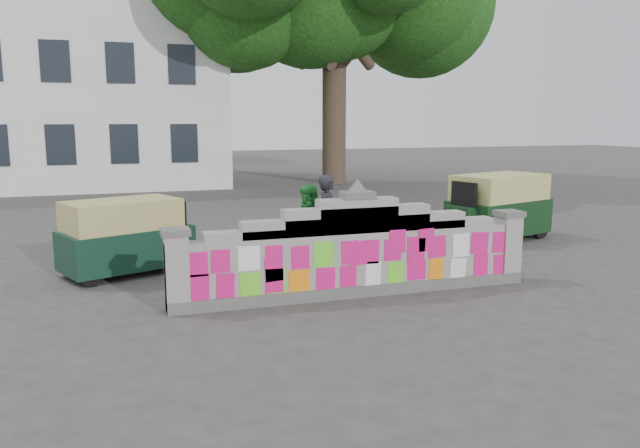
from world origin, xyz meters
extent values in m
plane|color=#383533|center=(0.00, 0.00, 0.00)|extent=(100.00, 100.00, 0.00)
cube|color=#4C4C49|center=(0.00, 0.00, 0.10)|extent=(6.40, 0.42, 0.20)
cube|color=gray|center=(0.00, 0.00, 0.60)|extent=(6.40, 0.32, 1.00)
cube|color=gray|center=(0.00, 0.00, 1.17)|extent=(5.20, 0.32, 0.14)
cube|color=gray|center=(0.00, 0.00, 1.24)|extent=(4.00, 0.32, 0.28)
cube|color=gray|center=(0.00, 0.00, 1.32)|extent=(2.60, 0.32, 0.44)
cube|color=gray|center=(0.00, 0.00, 1.39)|extent=(1.40, 0.32, 0.58)
cube|color=#4C4C49|center=(0.00, 0.00, 1.74)|extent=(0.55, 0.36, 0.12)
cone|color=#4C4C49|center=(0.00, 0.00, 1.90)|extent=(0.36, 0.36, 0.22)
cube|color=gray|center=(-3.02, 0.00, 0.62)|extent=(0.36, 0.40, 1.24)
cube|color=#4C4C49|center=(-3.02, 0.00, 1.28)|extent=(0.44, 0.44, 0.10)
cube|color=gray|center=(3.02, 0.00, 0.62)|extent=(0.36, 0.40, 1.24)
cube|color=#4C4C49|center=(3.02, 0.00, 1.28)|extent=(0.44, 0.44, 0.10)
cube|color=silver|center=(-7.00, 22.00, 4.00)|extent=(16.00, 10.00, 8.00)
cylinder|color=#38281E|center=(6.00, 18.00, 3.00)|extent=(1.10, 1.10, 6.00)
imported|color=black|center=(-0.02, 1.44, 0.50)|extent=(1.98, 0.87, 1.01)
imported|color=black|center=(-0.02, 1.44, 0.86)|extent=(0.47, 0.66, 1.71)
imported|color=green|center=(-0.22, 1.93, 0.86)|extent=(1.05, 1.06, 1.73)
cube|color=black|center=(-3.77, 2.81, 0.52)|extent=(2.55, 1.99, 0.75)
cube|color=tan|center=(-3.77, 2.81, 1.18)|extent=(2.36, 1.87, 0.56)
cube|color=black|center=(-2.68, 3.25, 0.52)|extent=(0.68, 0.79, 0.66)
cube|color=black|center=(-2.68, 3.25, 1.08)|extent=(0.32, 0.64, 0.56)
cylinder|color=black|center=(-2.59, 3.29, 0.24)|extent=(0.48, 0.28, 0.47)
cylinder|color=black|center=(-4.36, 2.01, 0.24)|extent=(0.48, 0.28, 0.47)
cylinder|color=black|center=(-4.75, 2.97, 0.24)|extent=(0.48, 0.28, 0.47)
cube|color=black|center=(5.27, 3.60, 0.58)|extent=(2.82, 2.07, 0.84)
cube|color=tan|center=(5.27, 3.60, 1.32)|extent=(2.61, 1.95, 0.63)
cube|color=black|center=(4.01, 3.21, 0.58)|extent=(0.72, 0.86, 0.74)
cube|color=black|center=(4.01, 3.21, 1.21)|extent=(0.30, 0.73, 0.63)
cylinder|color=black|center=(3.91, 3.18, 0.26)|extent=(0.54, 0.28, 0.53)
cylinder|color=black|center=(6.00, 4.44, 0.26)|extent=(0.54, 0.28, 0.53)
cylinder|color=black|center=(6.35, 3.33, 0.26)|extent=(0.54, 0.28, 0.53)
camera|label=1|loc=(-3.87, -9.69, 3.00)|focal=35.00mm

